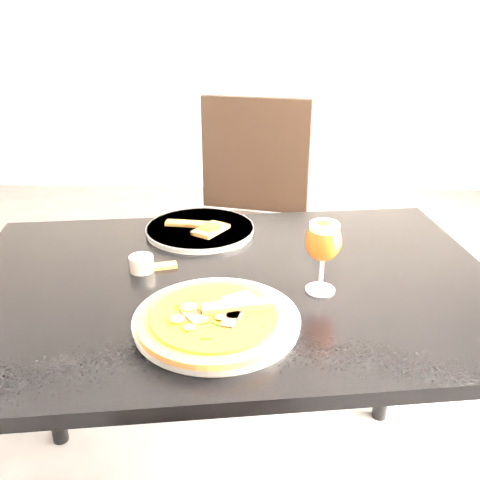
{
  "coord_description": "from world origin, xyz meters",
  "views": [
    {
      "loc": [
        0.3,
        -0.95,
        1.32
      ],
      "look_at": [
        0.26,
        0.15,
        0.83
      ],
      "focal_mm": 40.0,
      "sensor_mm": 36.0,
      "label": 1
    }
  ],
  "objects_px": {
    "dining_table": "(232,314)",
    "pizza": "(215,318)",
    "chair_far": "(247,217)",
    "beer_glass": "(323,242)"
  },
  "relations": [
    {
      "from": "chair_far",
      "to": "pizza",
      "type": "relative_size",
      "value": 3.39
    },
    {
      "from": "dining_table",
      "to": "beer_glass",
      "type": "height_order",
      "value": "beer_glass"
    },
    {
      "from": "chair_far",
      "to": "pizza",
      "type": "bearing_deg",
      "value": -79.67
    },
    {
      "from": "dining_table",
      "to": "chair_far",
      "type": "height_order",
      "value": "chair_far"
    },
    {
      "from": "dining_table",
      "to": "pizza",
      "type": "height_order",
      "value": "pizza"
    },
    {
      "from": "pizza",
      "to": "beer_glass",
      "type": "relative_size",
      "value": 1.81
    },
    {
      "from": "dining_table",
      "to": "chair_far",
      "type": "relative_size",
      "value": 1.32
    },
    {
      "from": "chair_far",
      "to": "pizza",
      "type": "xyz_separation_m",
      "value": [
        -0.03,
        -1.1,
        0.23
      ]
    },
    {
      "from": "dining_table",
      "to": "pizza",
      "type": "bearing_deg",
      "value": -104.09
    },
    {
      "from": "chair_far",
      "to": "beer_glass",
      "type": "relative_size",
      "value": 6.15
    }
  ]
}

